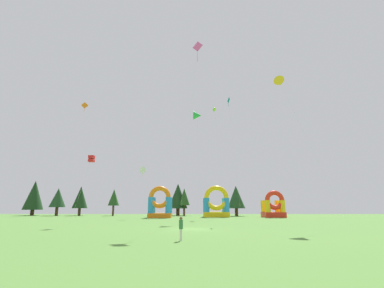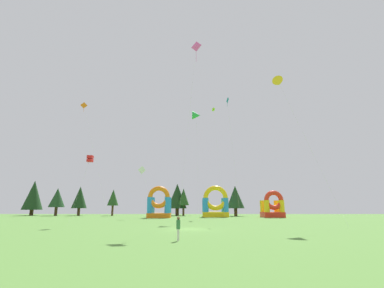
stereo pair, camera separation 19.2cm
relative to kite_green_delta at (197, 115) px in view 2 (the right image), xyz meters
name	(u,v)px [view 2 (the right image)]	position (x,y,z in m)	size (l,w,h in m)	color
ground_plane	(192,229)	(-0.92, -17.49, -18.75)	(120.00, 120.00, 0.00)	#548438
kite_green_delta	(197,115)	(0.00, 0.00, 0.00)	(1.55, 6.83, 19.58)	green
kite_lime_parafoil	(214,110)	(4.52, 16.63, 6.91)	(1.40, 11.76, 26.16)	#8CD826
kite_teal_diamond	(228,102)	(5.55, -1.51, 2.02)	(2.57, 4.31, 21.53)	#0C7F7A
kite_white_diamond	(142,170)	(-11.44, 9.82, -8.94)	(4.33, 1.17, 10.47)	white
kite_pink_diamond	(197,48)	(-0.21, -11.14, 7.02)	(3.34, 8.29, 26.58)	#EA599E
kite_orange_diamond	(85,107)	(-26.13, 13.27, 6.49)	(9.50, 5.59, 26.04)	orange
kite_yellow_delta	(280,82)	(11.72, -11.72, 1.10)	(6.93, 4.49, 20.70)	yellow
kite_red_box	(91,159)	(-14.54, -11.92, -10.06)	(2.67, 0.73, 9.14)	red
person_left_edge	(179,226)	(-1.78, -28.12, -17.74)	(0.36, 0.36, 1.69)	silver
inflatable_blue_arch	(216,206)	(4.63, 17.41, -16.21)	(5.88, 4.69, 7.09)	yellow
inflatable_yellow_castle	(274,208)	(17.37, 15.51, -16.68)	(4.52, 4.82, 5.88)	red
inflatable_orange_dome	(160,206)	(-7.90, 13.05, -16.24)	(4.94, 4.32, 6.69)	orange
tree_row_0	(35,195)	(-43.88, 28.30, -13.38)	(5.22, 5.22, 9.27)	#4C331E
tree_row_1	(58,198)	(-36.36, 26.19, -14.16)	(4.08, 4.08, 7.09)	#4C331E
tree_row_2	(81,197)	(-30.96, 27.58, -14.00)	(3.96, 3.96, 7.68)	#4C331E
tree_row_3	(114,198)	(-21.75, 26.72, -14.10)	(2.93, 2.93, 6.83)	#4C331E
tree_row_4	(178,196)	(-4.74, 27.63, -13.66)	(5.11, 5.11, 8.39)	#4C331E
tree_row_5	(184,197)	(-3.03, 26.36, -13.95)	(2.96, 2.96, 7.05)	#4C331E
tree_row_6	(236,197)	(10.28, 23.74, -14.05)	(4.52, 4.52, 7.56)	#4C331E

